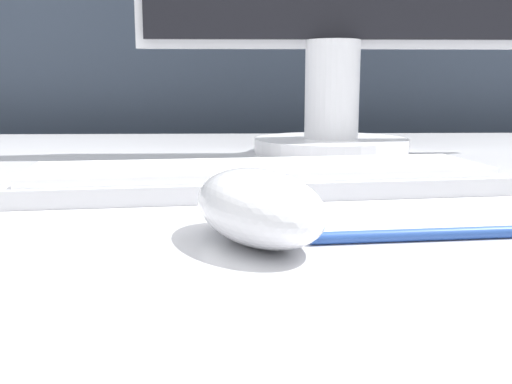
{
  "coord_description": "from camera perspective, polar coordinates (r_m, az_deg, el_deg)",
  "views": [
    {
      "loc": [
        -0.05,
        -0.64,
        0.81
      ],
      "look_at": [
        -0.03,
        -0.24,
        0.74
      ],
      "focal_mm": 42.0,
      "sensor_mm": 36.0,
      "label": 1
    }
  ],
  "objects": [
    {
      "name": "pen",
      "position": [
        0.39,
        14.92,
        -3.98
      ],
      "size": [
        0.14,
        0.02,
        0.01
      ],
      "rotation": [
        0.0,
        0.0,
        0.1
      ],
      "color": "#284C9E",
      "rests_on": "desk"
    },
    {
      "name": "computer_mouse_near",
      "position": [
        0.37,
        0.19,
        -1.39
      ],
      "size": [
        0.11,
        0.14,
        0.05
      ],
      "rotation": [
        0.0,
        0.0,
        0.42
      ],
      "color": "white",
      "rests_on": "desk"
    },
    {
      "name": "partition_panel",
      "position": [
        1.31,
        0.13,
        3.38
      ],
      "size": [
        5.0,
        0.03,
        1.3
      ],
      "color": "#333D4C",
      "rests_on": "ground_plane"
    },
    {
      "name": "keyboard",
      "position": [
        0.56,
        0.29,
        1.34
      ],
      "size": [
        0.45,
        0.17,
        0.02
      ],
      "rotation": [
        0.0,
        0.0,
        0.12
      ],
      "color": "silver",
      "rests_on": "desk"
    }
  ]
}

